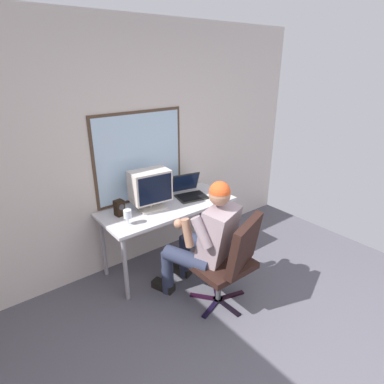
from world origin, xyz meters
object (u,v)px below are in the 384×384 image
(office_chair, at_px, (230,257))
(laptop, at_px, (189,190))
(wine_glass, at_px, (128,215))
(desk, at_px, (168,211))
(crt_monitor, at_px, (150,187))
(person_seated, at_px, (205,238))
(desk_speaker, at_px, (119,208))

(office_chair, relative_size, laptop, 2.28)
(laptop, height_order, wine_glass, laptop)
(desk, relative_size, crt_monitor, 3.50)
(laptop, bearing_deg, person_seated, -117.48)
(crt_monitor, bearing_deg, desk_speaker, 169.88)
(desk_speaker, bearing_deg, office_chair, -61.21)
(desk, distance_m, crt_monitor, 0.37)
(office_chair, relative_size, crt_monitor, 2.24)
(desk, distance_m, laptop, 0.38)
(desk, bearing_deg, office_chair, -87.29)
(desk, xyz_separation_m, laptop, (0.35, 0.08, 0.14))
(person_seated, xyz_separation_m, wine_glass, (-0.51, 0.53, 0.19))
(person_seated, xyz_separation_m, crt_monitor, (-0.15, 0.71, 0.34))
(office_chair, bearing_deg, laptop, 73.20)
(desk, distance_m, office_chair, 0.93)
(desk_speaker, bearing_deg, desk, -11.17)
(office_chair, xyz_separation_m, desk_speaker, (-0.56, 1.03, 0.28))
(desk, height_order, crt_monitor, crt_monitor)
(crt_monitor, distance_m, desk_speaker, 0.38)
(office_chair, distance_m, laptop, 1.08)
(desk, xyz_separation_m, wine_glass, (-0.55, -0.13, 0.18))
(desk, height_order, office_chair, office_chair)
(crt_monitor, bearing_deg, laptop, 4.20)
(laptop, bearing_deg, desk, -166.65)
(laptop, bearing_deg, office_chair, -106.80)
(crt_monitor, distance_m, laptop, 0.57)
(desk, relative_size, desk_speaker, 9.14)
(person_seated, bearing_deg, laptop, 62.52)
(person_seated, height_order, desk_speaker, person_seated)
(office_chair, distance_m, wine_glass, 1.04)
(desk, height_order, wine_glass, wine_glass)
(office_chair, height_order, person_seated, person_seated)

